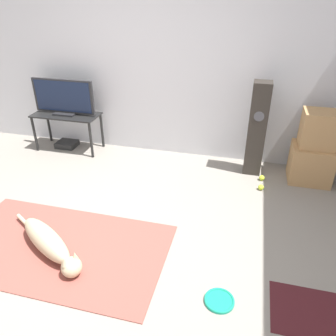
{
  "coord_description": "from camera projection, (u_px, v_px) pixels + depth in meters",
  "views": [
    {
      "loc": [
        1.24,
        -2.07,
        2.09
      ],
      "look_at": [
        0.5,
        0.79,
        0.45
      ],
      "focal_mm": 35.0,
      "sensor_mm": 36.0,
      "label": 1
    }
  ],
  "objects": [
    {
      "name": "tennis_ball_near_speaker",
      "position": [
        262.0,
        178.0,
        4.02
      ],
      "size": [
        0.07,
        0.07,
        0.07
      ],
      "color": "#C6E033",
      "rests_on": "ground_plane"
    },
    {
      "name": "floor_speaker",
      "position": [
        257.0,
        129.0,
        3.96
      ],
      "size": [
        0.21,
        0.22,
        1.16
      ],
      "color": "#2D2823",
      "rests_on": "ground_plane"
    },
    {
      "name": "door_mat",
      "position": [
        325.0,
        315.0,
        2.37
      ],
      "size": [
        0.76,
        0.47,
        0.01
      ],
      "color": "#47191E",
      "rests_on": "ground_plane"
    },
    {
      "name": "tennis_ball_by_boxes",
      "position": [
        261.0,
        187.0,
        3.83
      ],
      "size": [
        0.07,
        0.07,
        0.07
      ],
      "color": "#C6E033",
      "rests_on": "ground_plane"
    },
    {
      "name": "area_rug",
      "position": [
        59.0,
        247.0,
        2.99
      ],
      "size": [
        1.98,
        1.11,
        0.01
      ],
      "color": "#934C42",
      "rests_on": "ground_plane"
    },
    {
      "name": "ground_plane",
      "position": [
        94.0,
        244.0,
        3.03
      ],
      "size": [
        12.0,
        12.0,
        0.0
      ],
      "primitive_type": "plane",
      "color": "gray"
    },
    {
      "name": "tv_stand",
      "position": [
        67.0,
        119.0,
        4.62
      ],
      "size": [
        0.93,
        0.42,
        0.53
      ],
      "color": "black",
      "rests_on": "ground_plane"
    },
    {
      "name": "cardboard_box_lower",
      "position": [
        311.0,
        164.0,
        3.94
      ],
      "size": [
        0.48,
        0.41,
        0.45
      ],
      "color": "tan",
      "rests_on": "ground_plane"
    },
    {
      "name": "cardboard_box_upper",
      "position": [
        319.0,
        129.0,
        3.74
      ],
      "size": [
        0.38,
        0.33,
        0.43
      ],
      "color": "tan",
      "rests_on": "cardboard_box_lower"
    },
    {
      "name": "frisbee",
      "position": [
        219.0,
        300.0,
        2.47
      ],
      "size": [
        0.23,
        0.23,
        0.03
      ],
      "color": "#199E7A",
      "rests_on": "ground_plane"
    },
    {
      "name": "wall_back",
      "position": [
        155.0,
        59.0,
        4.2
      ],
      "size": [
        8.0,
        0.06,
        2.55
      ],
      "color": "silver",
      "rests_on": "ground_plane"
    },
    {
      "name": "dog",
      "position": [
        49.0,
        243.0,
        2.87
      ],
      "size": [
        0.98,
        0.63,
        0.23
      ],
      "color": "beige",
      "rests_on": "area_rug"
    },
    {
      "name": "game_console",
      "position": [
        67.0,
        144.0,
        4.87
      ],
      "size": [
        0.28,
        0.24,
        0.08
      ],
      "color": "black",
      "rests_on": "ground_plane"
    },
    {
      "name": "tv",
      "position": [
        63.0,
        98.0,
        4.47
      ],
      "size": [
        0.88,
        0.2,
        0.49
      ],
      "color": "#232326",
      "rests_on": "tv_stand"
    }
  ]
}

